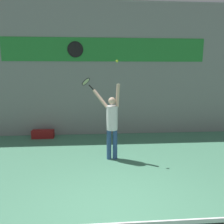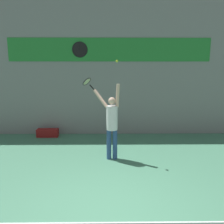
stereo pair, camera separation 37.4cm
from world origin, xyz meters
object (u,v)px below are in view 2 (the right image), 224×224
object	(u,v)px
tennis_player	(112,122)
tennis_racket	(87,82)
equipment_bag	(48,133)
scoreboard_clock	(80,50)
tennis_ball	(117,61)

from	to	relation	value
tennis_player	tennis_racket	xyz separation A→B (m)	(-0.69, 0.40, 1.07)
tennis_player	equipment_bag	size ratio (longest dim) A/B	2.67
equipment_bag	tennis_racket	bearing A→B (deg)	-45.61
equipment_bag	scoreboard_clock	bearing A→B (deg)	15.90
tennis_racket	tennis_ball	bearing A→B (deg)	-26.70
scoreboard_clock	tennis_player	size ratio (longest dim) A/B	0.27
scoreboard_clock	equipment_bag	xyz separation A→B (m)	(-1.26, -0.36, -3.11)
scoreboard_clock	tennis_racket	world-z (taller)	scoreboard_clock
tennis_player	tennis_racket	bearing A→B (deg)	150.04
tennis_player	equipment_bag	world-z (taller)	tennis_player
tennis_racket	tennis_ball	xyz separation A→B (m)	(0.83, -0.42, 0.57)
scoreboard_clock	tennis_player	bearing A→B (deg)	-65.24
tennis_racket	equipment_bag	distance (m)	3.18
scoreboard_clock	equipment_bag	bearing A→B (deg)	-164.10
tennis_racket	equipment_bag	size ratio (longest dim) A/B	0.51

